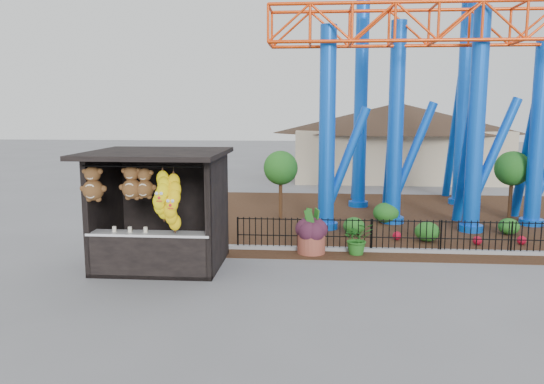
# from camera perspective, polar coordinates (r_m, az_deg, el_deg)

# --- Properties ---
(ground) EXTENTS (120.00, 120.00, 0.00)m
(ground) POSITION_cam_1_polar(r_m,az_deg,el_deg) (13.18, -0.35, -9.63)
(ground) COLOR slate
(ground) RESTS_ON ground
(mulch_bed) EXTENTS (18.00, 12.00, 0.02)m
(mulch_bed) POSITION_cam_1_polar(r_m,az_deg,el_deg) (21.08, 12.50, -2.79)
(mulch_bed) COLOR #331E11
(mulch_bed) RESTS_ON ground
(curb) EXTENTS (18.00, 0.18, 0.12)m
(curb) POSITION_cam_1_polar(r_m,az_deg,el_deg) (16.26, 14.88, -6.14)
(curb) COLOR gray
(curb) RESTS_ON ground
(prize_booth) EXTENTS (3.50, 3.40, 3.12)m
(prize_booth) POSITION_cam_1_polar(r_m,az_deg,el_deg) (14.20, -12.29, -2.02)
(prize_booth) COLOR black
(prize_booth) RESTS_ON ground
(picket_fence) EXTENTS (12.20, 0.06, 1.00)m
(picket_fence) POSITION_cam_1_polar(r_m,az_deg,el_deg) (16.34, 18.06, -4.61)
(picket_fence) COLOR black
(picket_fence) RESTS_ON ground
(roller_coaster) EXTENTS (11.00, 6.37, 10.82)m
(roller_coaster) POSITION_cam_1_polar(r_m,az_deg,el_deg) (21.19, 16.10, 14.64)
(roller_coaster) COLOR blue
(roller_coaster) RESTS_ON ground
(terracotta_planter) EXTENTS (1.08, 1.08, 0.61)m
(terracotta_planter) POSITION_cam_1_polar(r_m,az_deg,el_deg) (15.64, 4.25, -5.53)
(terracotta_planter) COLOR brown
(terracotta_planter) RESTS_ON ground
(planter_foliage) EXTENTS (0.70, 0.70, 0.64)m
(planter_foliage) POSITION_cam_1_polar(r_m,az_deg,el_deg) (15.50, 4.28, -3.30)
(planter_foliage) COLOR #371625
(planter_foliage) RESTS_ON terracotta_planter
(potted_plant) EXTENTS (1.03, 0.96, 0.95)m
(potted_plant) POSITION_cam_1_polar(r_m,az_deg,el_deg) (15.65, 9.18, -4.96)
(potted_plant) COLOR #274D16
(potted_plant) RESTS_ON ground
(landscaping) EXTENTS (9.07, 3.70, 0.76)m
(landscaping) POSITION_cam_1_polar(r_m,az_deg,el_deg) (19.00, 16.19, -3.21)
(landscaping) COLOR #1F5C1B
(landscaping) RESTS_ON mulch_bed
(pavilion) EXTENTS (15.00, 15.00, 4.80)m
(pavilion) POSITION_cam_1_polar(r_m,az_deg,el_deg) (32.84, 13.33, 6.66)
(pavilion) COLOR #BFAD8C
(pavilion) RESTS_ON ground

